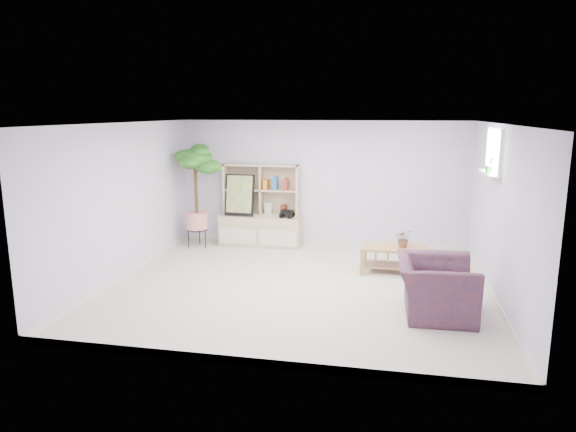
% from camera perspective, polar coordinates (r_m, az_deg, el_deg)
% --- Properties ---
extents(floor, '(5.50, 5.00, 0.01)m').
position_cam_1_polar(floor, '(7.72, 1.16, -7.85)').
color(floor, beige).
rests_on(floor, ground).
extents(ceiling, '(5.50, 5.00, 0.01)m').
position_cam_1_polar(ceiling, '(7.29, 1.24, 10.25)').
color(ceiling, white).
rests_on(ceiling, walls).
extents(walls, '(5.51, 5.01, 2.40)m').
position_cam_1_polar(walls, '(7.41, 1.20, 0.93)').
color(walls, '#D9CBFD').
rests_on(walls, floor).
extents(baseboard, '(5.50, 5.00, 0.10)m').
position_cam_1_polar(baseboard, '(7.71, 1.16, -7.50)').
color(baseboard, white).
rests_on(baseboard, floor).
extents(window, '(0.10, 0.98, 0.68)m').
position_cam_1_polar(window, '(7.93, 21.98, 6.63)').
color(window, white).
rests_on(window, walls).
extents(window_sill, '(0.14, 1.00, 0.04)m').
position_cam_1_polar(window_sill, '(7.95, 21.38, 4.36)').
color(window_sill, white).
rests_on(window_sill, walls).
extents(storage_unit, '(1.57, 0.53, 1.57)m').
position_cam_1_polar(storage_unit, '(9.88, -3.09, 1.16)').
color(storage_unit, tan).
rests_on(storage_unit, floor).
extents(poster, '(0.59, 0.18, 0.80)m').
position_cam_1_polar(poster, '(9.88, -5.41, 2.33)').
color(poster, yellow).
rests_on(poster, storage_unit).
extents(toy_truck, '(0.35, 0.27, 0.17)m').
position_cam_1_polar(toy_truck, '(9.68, -0.11, 0.29)').
color(toy_truck, black).
rests_on(toy_truck, storage_unit).
extents(coffee_table, '(1.07, 0.60, 0.43)m').
position_cam_1_polar(coffee_table, '(8.50, 11.72, -4.74)').
color(coffee_table, '#B3814B').
rests_on(coffee_table, floor).
extents(table_plant, '(0.29, 0.26, 0.30)m').
position_cam_1_polar(table_plant, '(8.39, 12.75, -2.43)').
color(table_plant, '#19731C').
rests_on(table_plant, coffee_table).
extents(floor_tree, '(0.93, 0.93, 1.97)m').
position_cam_1_polar(floor_tree, '(9.86, -10.15, 2.15)').
color(floor_tree, '#1D6317').
rests_on(floor_tree, floor).
extents(armchair, '(0.98, 1.12, 0.81)m').
position_cam_1_polar(armchair, '(6.87, 16.10, -7.24)').
color(armchair, '#242351').
rests_on(armchair, floor).
extents(sill_plant, '(0.13, 0.11, 0.23)m').
position_cam_1_polar(sill_plant, '(7.92, 21.48, 5.30)').
color(sill_plant, '#1D6317').
rests_on(sill_plant, window_sill).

